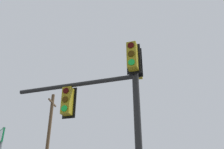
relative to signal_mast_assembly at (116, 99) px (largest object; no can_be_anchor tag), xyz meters
The scene contains 1 object.
signal_mast_assembly is the anchor object (origin of this frame).
Camera 1 is at (4.84, -5.46, 1.49)m, focal length 40.15 mm.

